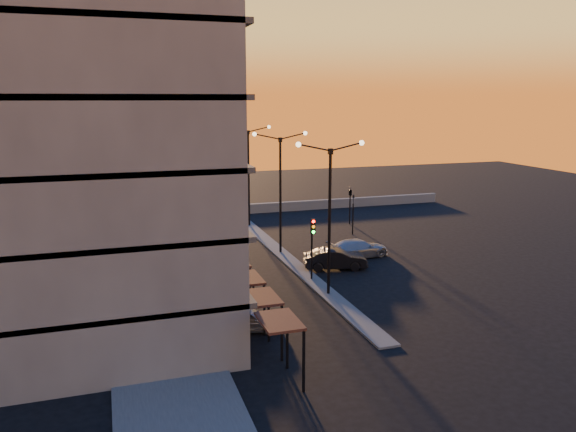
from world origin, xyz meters
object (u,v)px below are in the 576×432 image
at_px(car_hatchback, 247,319).
at_px(car_wagon, 358,248).
at_px(streetlamp_mid, 280,183).
at_px(traffic_light_main, 313,239).
at_px(car_sedan, 335,259).

relative_size(car_hatchback, car_wagon, 0.74).
height_order(streetlamp_mid, traffic_light_main, streetlamp_mid).
relative_size(streetlamp_mid, car_sedan, 2.12).
relative_size(traffic_light_main, car_hatchback, 1.16).
relative_size(traffic_light_main, car_sedan, 0.95).
bearing_deg(car_hatchback, car_sedan, -30.42).
height_order(streetlamp_mid, car_hatchback, streetlamp_mid).
bearing_deg(car_hatchback, car_wagon, -31.98).
distance_m(car_sedan, car_wagon, 3.56).
height_order(streetlamp_mid, car_sedan, streetlamp_mid).
relative_size(streetlamp_mid, car_wagon, 1.93).
relative_size(streetlamp_mid, car_hatchback, 2.60).
xyz_separation_m(streetlamp_mid, car_wagon, (5.32, -2.90, -4.88)).
bearing_deg(streetlamp_mid, car_hatchback, -113.99).
bearing_deg(traffic_light_main, streetlamp_mid, 90.00).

